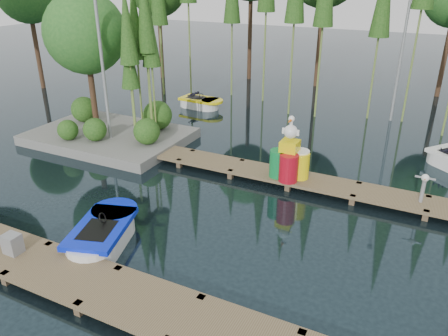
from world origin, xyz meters
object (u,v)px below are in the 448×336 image
at_px(island, 100,61).
at_px(drum_cluster, 289,160).
at_px(boat_yellow_far, 200,103).
at_px(utility_cabinet, 12,244).
at_px(boat_blue, 103,235).
at_px(yellow_barrel, 300,165).

height_order(island, drum_cluster, island).
bearing_deg(boat_yellow_far, utility_cabinet, -55.42).
bearing_deg(drum_cluster, utility_cabinet, -123.27).
height_order(boat_blue, utility_cabinet, boat_blue).
distance_m(boat_yellow_far, yellow_barrel, 9.66).
height_order(utility_cabinet, yellow_barrel, yellow_barrel).
relative_size(island, utility_cabinet, 13.92).
bearing_deg(boat_blue, boat_yellow_far, 90.60).
distance_m(island, boat_yellow_far, 6.40).
bearing_deg(boat_yellow_far, yellow_barrel, -16.91).
height_order(boat_blue, yellow_barrel, yellow_barrel).
bearing_deg(utility_cabinet, yellow_barrel, 55.44).
bearing_deg(utility_cabinet, boat_blue, 49.77).
bearing_deg(island, boat_yellow_far, 77.19).
distance_m(boat_blue, drum_cluster, 6.17).
bearing_deg(drum_cluster, boat_blue, -120.93).
bearing_deg(island, yellow_barrel, -5.29).
xyz_separation_m(island, boat_blue, (5.04, -6.21, -2.92)).
xyz_separation_m(yellow_barrel, drum_cluster, (-0.33, -0.16, 0.18)).
relative_size(boat_blue, utility_cabinet, 6.09).
distance_m(boat_blue, boat_yellow_far, 12.36).
bearing_deg(boat_blue, drum_cluster, 41.84).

